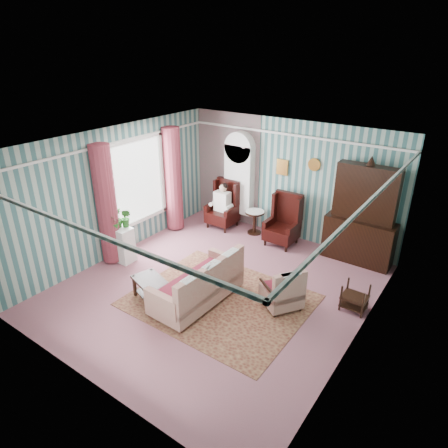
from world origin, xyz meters
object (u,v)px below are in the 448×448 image
Objects in this scene: bookcase at (239,184)px; seated_woman at (222,206)px; round_side_table at (254,222)px; floral_armchair at (282,284)px; wingback_left at (222,205)px; coffee_table at (153,292)px; wingback_right at (282,221)px; plant_stand at (121,244)px; nest_table at (355,297)px; sofa at (197,277)px; dresser_hutch at (363,212)px.

bookcase is 1.90× the size of seated_woman.
bookcase is 3.73× the size of round_side_table.
floral_armchair reaches higher than round_side_table.
wingback_left is at bearing -122.66° from bookcase.
floral_armchair is 1.10× the size of coffee_table.
floral_armchair is (1.18, -2.23, -0.15)m from wingback_right.
floral_armchair is (3.73, 0.52, 0.08)m from plant_stand.
floral_armchair reaches higher than nest_table.
wingback_right is 1.56× the size of plant_stand.
wingback_left is 4.37m from nest_table.
nest_table is 0.62× the size of coffee_table.
plant_stand is at bearing 85.33° from sofa.
plant_stand is 2.39m from sofa.
bookcase is at bearing 159.73° from round_side_table.
wingback_right is 1.75m from seated_woman.
wingback_right is 3.03m from sofa.
round_side_table is (-2.60, -0.12, -0.88)m from dresser_hutch.
wingback_right reaches higher than plant_stand.
sofa is 1.99× the size of floral_armchair.
plant_stand is at bearing 155.80° from coffee_table.
coffee_table is (-2.04, -1.28, -0.25)m from floral_armchair.
seated_woman is 2.19× the size of nest_table.
nest_table is 0.68× the size of plant_stand.
seated_woman is 3.64m from coffee_table.
dresser_hutch is 3.55m from wingback_left.
wingback_right is 1.44× the size of coffee_table.
sofa is 1.57m from floral_armchair.
dresser_hutch is 5.31m from plant_stand.
dresser_hutch reaches higher than plant_stand.
plant_stand is at bearing -166.16° from nest_table.
plant_stand is (-0.80, -2.75, -0.22)m from wingback_left.
seated_woman is 3.68m from floral_armchair.
coffee_table is (-0.68, -0.49, -0.31)m from sofa.
dresser_hutch is 1.86m from wingback_right.
wingback_right is 0.66× the size of sofa.
seated_woman reaches higher than coffee_table.
round_side_table is at bearing 151.80° from nest_table.
plant_stand is at bearing -144.92° from dresser_hutch.
plant_stand is (-0.80, -2.75, -0.19)m from seated_woman.
sofa is (0.67, -3.17, 0.24)m from round_side_table.
sofa reaches higher than floral_armchair.
wingback_right is (1.50, -0.39, -0.50)m from bookcase.
coffee_table is (0.89, -3.51, -0.36)m from seated_woman.
wingback_left reaches higher than seated_woman.
plant_stand is at bearing -132.84° from wingback_right.
seated_woman is (-3.50, -0.27, -0.59)m from dresser_hutch.
seated_woman is 1.23× the size of floral_armchair.
wingback_left is at bearing 104.23° from coffee_table.
nest_table is at bearing -26.92° from bookcase.
wingback_left is 1.00× the size of wingback_right.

